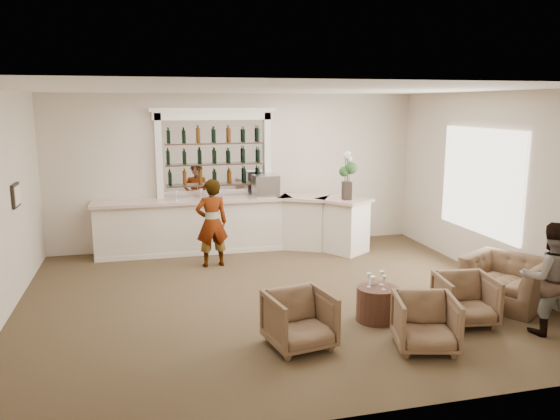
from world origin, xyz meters
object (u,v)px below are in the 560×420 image
at_px(armchair_center, 425,323).
at_px(armchair_far, 507,282).
at_px(bar_counter, 234,225).
at_px(guest, 549,279).
at_px(flower_vase, 347,173).
at_px(cocktail_table, 377,304).
at_px(espresso_machine, 266,186).
at_px(armchair_right, 465,299).
at_px(armchair_left, 300,320).
at_px(sommelier, 212,223).

xyz_separation_m(armchair_center, armchair_far, (2.00, 1.10, 0.03)).
bearing_deg(armchair_far, bar_counter, -170.65).
xyz_separation_m(guest, flower_vase, (-1.18, 4.50, 0.92)).
bearing_deg(cocktail_table, armchair_center, -78.45).
xyz_separation_m(cocktail_table, flower_vase, (0.87, 3.52, 1.45)).
bearing_deg(armchair_far, espresso_machine, -177.07).
bearing_deg(espresso_machine, guest, -65.51).
distance_m(guest, armchair_right, 1.13).
distance_m(bar_counter, guest, 6.24).
relative_size(guest, flower_vase, 1.57).
xyz_separation_m(bar_counter, armchair_center, (1.57, -5.27, -0.22)).
bearing_deg(espresso_machine, cocktail_table, -83.91).
bearing_deg(armchair_left, flower_vase, 51.60).
xyz_separation_m(sommelier, flower_vase, (2.82, 0.24, 0.85)).
distance_m(cocktail_table, flower_vase, 3.90).
relative_size(sommelier, espresso_machine, 3.28).
height_order(armchair_left, espresso_machine, espresso_machine).
xyz_separation_m(bar_counter, armchair_right, (2.54, -4.65, -0.22)).
relative_size(sommelier, flower_vase, 1.72).
bearing_deg(armchair_center, cocktail_table, 116.66).
height_order(bar_counter, espresso_machine, espresso_machine).
xyz_separation_m(cocktail_table, espresso_machine, (-0.66, 4.31, 1.12)).
xyz_separation_m(bar_counter, sommelier, (-0.59, -0.97, 0.28)).
relative_size(cocktail_table, flower_vase, 0.60).
distance_m(armchair_far, espresso_machine, 5.21).
bearing_deg(cocktail_table, guest, -25.52).
height_order(guest, armchair_center, guest).
xyz_separation_m(armchair_right, armchair_far, (1.02, 0.48, 0.02)).
height_order(armchair_center, flower_vase, flower_vase).
bearing_deg(flower_vase, guest, -75.28).
bearing_deg(armchair_right, armchair_far, 33.08).
height_order(bar_counter, armchair_far, bar_counter).
height_order(cocktail_table, espresso_machine, espresso_machine).
xyz_separation_m(sommelier, armchair_far, (4.16, -3.20, -0.47)).
bearing_deg(armchair_far, armchair_right, -96.25).
distance_m(sommelier, armchair_right, 4.86).
bearing_deg(armchair_left, sommelier, 89.05).
xyz_separation_m(armchair_left, armchair_far, (3.53, 0.65, 0.01)).
bearing_deg(armchair_left, armchair_center, -26.42).
xyz_separation_m(bar_counter, cocktail_table, (1.36, -4.25, -0.32)).
relative_size(cocktail_table, armchair_center, 0.77).
distance_m(bar_counter, armchair_right, 5.30).
bearing_deg(armchair_center, espresso_machine, 114.39).
xyz_separation_m(cocktail_table, armchair_far, (2.20, 0.07, 0.13)).
bearing_deg(armchair_far, flower_vase, 170.06).
height_order(guest, flower_vase, flower_vase).
bearing_deg(guest, sommelier, -24.58).
bearing_deg(flower_vase, armchair_far, -68.80).
distance_m(bar_counter, espresso_machine, 1.06).
bearing_deg(guest, espresso_machine, -40.68).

